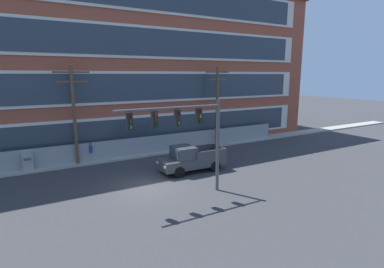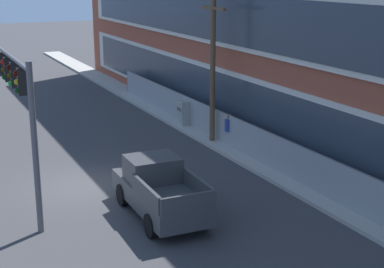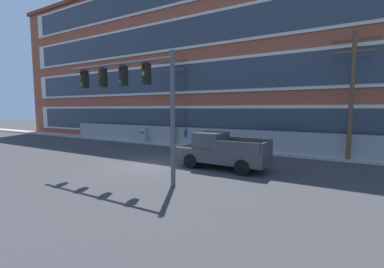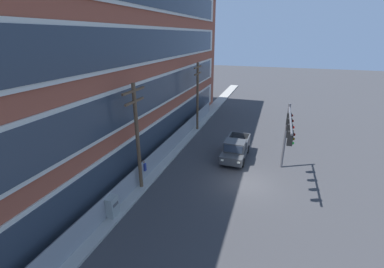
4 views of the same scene
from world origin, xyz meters
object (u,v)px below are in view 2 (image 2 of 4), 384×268
(traffic_signal_mast, at_px, (19,93))
(pickup_truck_dark_grey, at_px, (159,190))
(electrical_cabinet, at_px, (183,114))
(utility_pole_near_corner, at_px, (213,56))
(pedestrian_near_cabinet, at_px, (229,129))

(traffic_signal_mast, distance_m, pickup_truck_dark_grey, 5.85)
(traffic_signal_mast, relative_size, electrical_cabinet, 4.33)
(electrical_cabinet, bearing_deg, utility_pole_near_corner, -0.62)
(pedestrian_near_cabinet, bearing_deg, traffic_signal_mast, -71.82)
(utility_pole_near_corner, relative_size, pedestrian_near_cabinet, 4.61)
(traffic_signal_mast, bearing_deg, electrical_cabinet, 128.74)
(pedestrian_near_cabinet, bearing_deg, pickup_truck_dark_grey, -45.78)
(pickup_truck_dark_grey, bearing_deg, utility_pole_near_corner, 140.72)
(pickup_truck_dark_grey, xyz_separation_m, pedestrian_near_cabinet, (-5.98, 6.15, 0.04))
(traffic_signal_mast, bearing_deg, utility_pole_near_corner, 114.31)
(utility_pole_near_corner, height_order, pedestrian_near_cabinet, utility_pole_near_corner)
(electrical_cabinet, xyz_separation_m, pedestrian_near_cabinet, (4.57, 0.32, 0.24))
(pickup_truck_dark_grey, xyz_separation_m, utility_pole_near_corner, (-7.08, 5.79, 3.44))
(utility_pole_near_corner, bearing_deg, pickup_truck_dark_grey, -39.28)
(pickup_truck_dark_grey, distance_m, pedestrian_near_cabinet, 8.58)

